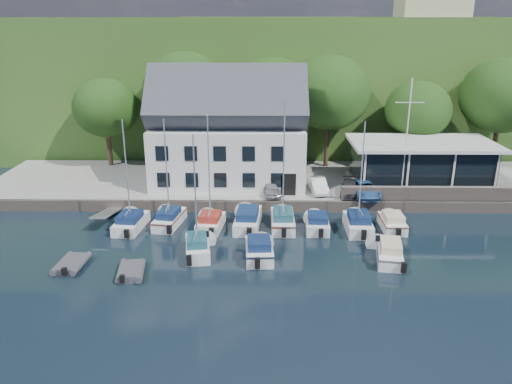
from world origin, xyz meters
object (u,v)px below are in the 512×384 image
(car_silver, at_px, (270,188))
(boat_r2_2, at_px, (259,248))
(boat_r1_7, at_px, (392,221))
(dinghy_1, at_px, (131,270))
(car_dgrey, at_px, (350,188))
(car_blue, at_px, (365,188))
(boat_r1_5, at_px, (317,221))
(boat_r1_1, at_px, (167,174))
(boat_r1_2, at_px, (209,178))
(boat_r2_1, at_px, (195,193))
(club_pavilion, at_px, (420,163))
(boat_r1_4, at_px, (284,170))
(flagpole, at_px, (407,138))
(boat_r2_4, at_px, (389,250))
(boat_r1_6, at_px, (362,173))
(boat_r1_3, at_px, (248,217))
(car_white, at_px, (318,185))
(boat_r1_0, at_px, (127,178))
(dinghy_0, at_px, (71,263))
(harbor_building, at_px, (228,137))

(car_silver, distance_m, boat_r2_2, 10.57)
(boat_r1_7, xyz_separation_m, dinghy_1, (-18.83, -7.84, -0.33))
(boat_r1_7, bearing_deg, car_dgrey, 115.28)
(car_blue, height_order, boat_r1_5, car_blue)
(boat_r1_1, height_order, boat_r1_2, boat_r1_1)
(boat_r1_7, xyz_separation_m, boat_r2_1, (-14.85, -4.84, 3.93))
(club_pavilion, bearing_deg, car_silver, -166.57)
(car_blue, distance_m, boat_r1_7, 5.28)
(boat_r1_1, height_order, boat_r1_4, boat_r1_4)
(club_pavilion, relative_size, flagpole, 1.30)
(car_dgrey, xyz_separation_m, boat_r2_4, (0.99, -10.85, -0.85))
(boat_r1_5, distance_m, boat_r2_2, 6.83)
(boat_r1_7, distance_m, boat_r2_1, 16.10)
(car_blue, distance_m, boat_r1_6, 6.41)
(car_blue, height_order, boat_r1_3, car_blue)
(car_white, relative_size, boat_r1_7, 0.77)
(car_white, distance_m, dinghy_1, 19.49)
(car_dgrey, relative_size, car_blue, 0.97)
(boat_r1_2, height_order, boat_r1_4, boat_r1_4)
(boat_r2_2, bearing_deg, boat_r1_1, 138.20)
(boat_r1_1, bearing_deg, club_pavilion, 29.35)
(boat_r2_2, distance_m, boat_r2_4, 8.98)
(flagpole, xyz_separation_m, boat_r1_1, (-19.91, -5.06, -1.77))
(dinghy_1, bearing_deg, boat_r1_4, 30.13)
(boat_r1_2, distance_m, boat_r1_5, 9.13)
(car_silver, height_order, car_white, car_white)
(boat_r1_0, bearing_deg, dinghy_0, -103.25)
(harbor_building, distance_m, boat_r1_5, 12.83)
(harbor_building, distance_m, boat_r1_7, 16.92)
(harbor_building, distance_m, dinghy_1, 18.43)
(car_blue, xyz_separation_m, boat_r2_1, (-13.55, -9.85, 2.91))
(car_dgrey, distance_m, boat_r1_5, 6.66)
(car_silver, xyz_separation_m, boat_r2_2, (-0.94, -10.50, -0.83))
(boat_r1_3, bearing_deg, boat_r1_2, -165.64)
(car_dgrey, distance_m, boat_r2_4, 10.93)
(boat_r1_5, relative_size, boat_r2_1, 0.55)
(car_dgrey, distance_m, flagpole, 6.48)
(boat_r1_1, xyz_separation_m, boat_r2_2, (7.27, -5.84, -3.55))
(flagpole, xyz_separation_m, boat_r2_1, (-16.97, -10.44, -1.48))
(car_silver, bearing_deg, boat_r2_1, -130.46)
(car_dgrey, distance_m, car_blue, 1.31)
(boat_r2_1, bearing_deg, car_white, 39.95)
(boat_r1_5, xyz_separation_m, boat_r2_1, (-8.89, -4.63, 3.93))
(boat_r1_3, bearing_deg, car_white, 46.82)
(boat_r1_1, relative_size, boat_r1_3, 1.24)
(boat_r1_3, relative_size, boat_r2_4, 1.16)
(boat_r1_3, height_order, boat_r2_1, boat_r2_1)
(dinghy_0, xyz_separation_m, dinghy_1, (4.23, -0.94, -0.01))
(boat_r1_3, relative_size, boat_r2_1, 0.76)
(club_pavilion, relative_size, boat_r1_3, 1.90)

